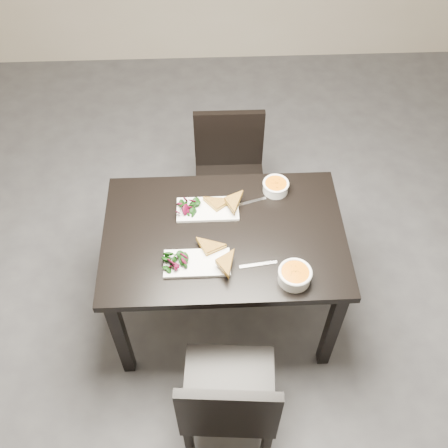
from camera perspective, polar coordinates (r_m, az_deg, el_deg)
name	(u,v)px	position (r m, az deg, el deg)	size (l,w,h in m)	color
ground	(250,285)	(3.29, 2.89, -6.67)	(5.00, 5.00, 0.00)	#47474C
room_shell	(271,5)	(2.01, 5.11, 22.74)	(5.02, 5.02, 2.81)	beige
table	(224,245)	(2.65, 0.00, -2.31)	(1.20, 0.80, 0.75)	black
chair_near	(229,401)	(2.44, 0.51, -18.81)	(0.45, 0.45, 0.85)	black
chair_far	(230,171)	(3.23, 0.61, 5.78)	(0.42, 0.42, 0.85)	black
plate_near	(197,263)	(2.46, -2.97, -4.28)	(0.31, 0.16, 0.02)	white
sandwich_near	(211,256)	(2.44, -1.48, -3.50)	(0.16, 0.12, 0.05)	#AD7A24
salad_near	(175,260)	(2.44, -5.35, -3.96)	(0.10, 0.09, 0.04)	black
soup_bowl_near	(295,275)	(2.40, 7.74, -5.53)	(0.16, 0.16, 0.07)	white
cutlery_near	(258,264)	(2.46, 3.75, -4.43)	(0.18, 0.02, 0.00)	silver
plate_far	(208,209)	(2.66, -1.79, 1.62)	(0.31, 0.16, 0.02)	white
sandwich_far	(220,207)	(2.63, -0.39, 1.90)	(0.16, 0.12, 0.05)	#AD7A24
salad_far	(188,206)	(2.64, -3.98, 1.97)	(0.10, 0.09, 0.04)	black
soup_bowl_far	(276,186)	(2.74, 5.67, 4.14)	(0.14, 0.14, 0.06)	white
cutlery_far	(250,202)	(2.70, 2.83, 2.39)	(0.18, 0.02, 0.00)	silver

